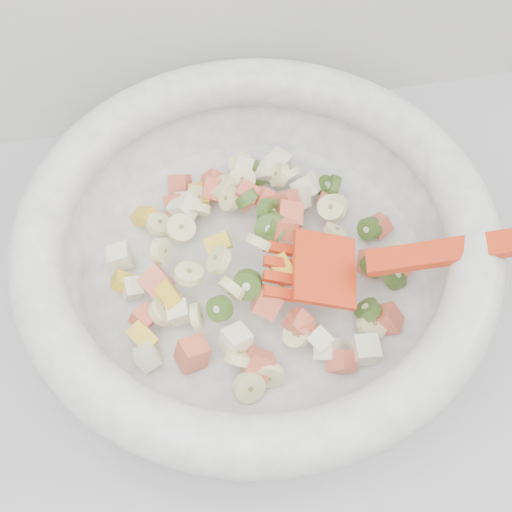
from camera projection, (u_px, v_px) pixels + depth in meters
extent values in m
cube|color=#9C9CA1|center=(382.00, 437.00, 0.99)|extent=(2.00, 0.60, 0.90)
cylinder|color=white|center=(256.00, 279.00, 0.61)|extent=(0.34, 0.34, 0.02)
torus|color=white|center=(256.00, 231.00, 0.54)|extent=(0.41, 0.41, 0.05)
cylinder|color=beige|center=(221.00, 186.00, 0.62)|extent=(0.03, 0.03, 0.03)
cylinder|color=beige|center=(219.00, 260.00, 0.55)|extent=(0.03, 0.04, 0.03)
cylinder|color=beige|center=(372.00, 324.00, 0.56)|extent=(0.04, 0.04, 0.02)
cylinder|color=beige|center=(159.00, 224.00, 0.61)|extent=(0.03, 0.03, 0.02)
cylinder|color=beige|center=(239.00, 358.00, 0.53)|extent=(0.03, 0.03, 0.03)
cylinder|color=beige|center=(335.00, 232.00, 0.60)|extent=(0.03, 0.03, 0.02)
cylinder|color=beige|center=(229.00, 199.00, 0.61)|extent=(0.02, 0.03, 0.03)
cylinder|color=beige|center=(336.00, 207.00, 0.61)|extent=(0.03, 0.03, 0.03)
cylinder|color=beige|center=(199.00, 209.00, 0.61)|extent=(0.03, 0.02, 0.03)
cylinder|color=beige|center=(279.00, 175.00, 0.64)|extent=(0.02, 0.03, 0.03)
cylinder|color=beige|center=(232.00, 289.00, 0.55)|extent=(0.03, 0.03, 0.03)
cylinder|color=beige|center=(189.00, 274.00, 0.56)|extent=(0.04, 0.04, 0.01)
cylinder|color=beige|center=(242.00, 179.00, 0.63)|extent=(0.04, 0.03, 0.02)
cylinder|color=beige|center=(241.00, 165.00, 0.66)|extent=(0.04, 0.04, 0.02)
cylinder|color=beige|center=(164.00, 311.00, 0.56)|extent=(0.03, 0.04, 0.03)
cylinder|color=beige|center=(269.00, 375.00, 0.53)|extent=(0.04, 0.02, 0.04)
cylinder|color=beige|center=(161.00, 251.00, 0.58)|extent=(0.02, 0.03, 0.03)
cylinder|color=beige|center=(258.00, 242.00, 0.55)|extent=(0.03, 0.03, 0.03)
cylinder|color=beige|center=(331.00, 208.00, 0.61)|extent=(0.04, 0.04, 0.02)
cylinder|color=beige|center=(288.00, 175.00, 0.64)|extent=(0.04, 0.03, 0.03)
cylinder|color=beige|center=(181.00, 228.00, 0.60)|extent=(0.03, 0.03, 0.02)
cylinder|color=beige|center=(249.00, 387.00, 0.53)|extent=(0.03, 0.02, 0.03)
cylinder|color=beige|center=(398.00, 256.00, 0.60)|extent=(0.04, 0.02, 0.04)
cylinder|color=beige|center=(196.00, 197.00, 0.62)|extent=(0.02, 0.03, 0.03)
cylinder|color=beige|center=(296.00, 335.00, 0.54)|extent=(0.03, 0.03, 0.02)
cylinder|color=beige|center=(197.00, 316.00, 0.54)|extent=(0.01, 0.03, 0.03)
cube|color=#E26C47|center=(387.00, 319.00, 0.56)|extent=(0.03, 0.03, 0.03)
cube|color=#E26C47|center=(213.00, 182.00, 0.64)|extent=(0.03, 0.02, 0.03)
cube|color=#E26C47|center=(265.00, 199.00, 0.62)|extent=(0.03, 0.03, 0.03)
cube|color=#E26C47|center=(212.00, 189.00, 0.63)|extent=(0.03, 0.03, 0.03)
cube|color=#E26C47|center=(180.00, 185.00, 0.65)|extent=(0.03, 0.03, 0.03)
cube|color=#E26C47|center=(372.00, 263.00, 0.59)|extent=(0.03, 0.03, 0.03)
cube|color=#E26C47|center=(398.00, 268.00, 0.59)|extent=(0.03, 0.03, 0.03)
cube|color=#E26C47|center=(178.00, 203.00, 0.62)|extent=(0.03, 0.03, 0.03)
cube|color=#E26C47|center=(259.00, 364.00, 0.53)|extent=(0.03, 0.03, 0.03)
cube|color=#E26C47|center=(245.00, 196.00, 0.61)|extent=(0.03, 0.03, 0.03)
cube|color=#E26C47|center=(286.00, 203.00, 0.61)|extent=(0.03, 0.03, 0.04)
cube|color=#E26C47|center=(314.00, 269.00, 0.56)|extent=(0.03, 0.03, 0.03)
cube|color=#E26C47|center=(143.00, 318.00, 0.56)|extent=(0.03, 0.03, 0.02)
cube|color=#E26C47|center=(267.00, 302.00, 0.54)|extent=(0.03, 0.04, 0.04)
cube|color=#E26C47|center=(156.00, 282.00, 0.57)|extent=(0.03, 0.04, 0.03)
cube|color=#E26C47|center=(341.00, 362.00, 0.53)|extent=(0.03, 0.02, 0.03)
cube|color=#E26C47|center=(289.00, 217.00, 0.58)|extent=(0.03, 0.03, 0.03)
cube|color=#E26C47|center=(380.00, 225.00, 0.61)|extent=(0.03, 0.03, 0.03)
cube|color=#E26C47|center=(300.00, 325.00, 0.54)|extent=(0.02, 0.03, 0.02)
cube|color=#E26C47|center=(192.00, 354.00, 0.54)|extent=(0.03, 0.03, 0.03)
cube|color=#E26C47|center=(298.00, 322.00, 0.54)|extent=(0.03, 0.03, 0.02)
cube|color=#E26C47|center=(329.00, 204.00, 0.63)|extent=(0.03, 0.02, 0.03)
cube|color=#E26C47|center=(282.00, 227.00, 0.57)|extent=(0.03, 0.03, 0.03)
cylinder|color=#61A236|center=(257.00, 173.00, 0.65)|extent=(0.03, 0.03, 0.03)
cylinder|color=#61A236|center=(373.00, 266.00, 0.59)|extent=(0.03, 0.03, 0.03)
cylinder|color=#61A236|center=(325.00, 187.00, 0.64)|extent=(0.03, 0.03, 0.02)
cylinder|color=#61A236|center=(333.00, 187.00, 0.63)|extent=(0.02, 0.04, 0.04)
cylinder|color=#61A236|center=(269.00, 213.00, 0.59)|extent=(0.03, 0.03, 0.03)
cylinder|color=#61A236|center=(246.00, 199.00, 0.61)|extent=(0.03, 0.03, 0.03)
cylinder|color=#61A236|center=(368.00, 310.00, 0.56)|extent=(0.03, 0.03, 0.03)
cylinder|color=#61A236|center=(272.00, 225.00, 0.57)|extent=(0.03, 0.03, 0.03)
cylinder|color=#61A236|center=(394.00, 276.00, 0.58)|extent=(0.03, 0.04, 0.03)
cylinder|color=#61A236|center=(270.00, 229.00, 0.57)|extent=(0.03, 0.03, 0.03)
cylinder|color=#61A236|center=(370.00, 229.00, 0.61)|extent=(0.03, 0.03, 0.03)
cylinder|color=#61A236|center=(220.00, 309.00, 0.54)|extent=(0.03, 0.03, 0.03)
cylinder|color=#61A236|center=(247.00, 285.00, 0.55)|extent=(0.03, 0.03, 0.03)
cube|color=beige|center=(244.00, 169.00, 0.65)|extent=(0.02, 0.02, 0.02)
cube|color=beige|center=(132.00, 289.00, 0.57)|extent=(0.02, 0.02, 0.02)
cube|color=beige|center=(236.00, 341.00, 0.54)|extent=(0.03, 0.03, 0.03)
cube|color=beige|center=(266.00, 171.00, 0.65)|extent=(0.03, 0.03, 0.03)
cube|color=beige|center=(278.00, 163.00, 0.66)|extent=(0.03, 0.03, 0.02)
cube|color=beige|center=(364.00, 350.00, 0.54)|extent=(0.03, 0.02, 0.03)
cube|color=beige|center=(180.00, 312.00, 0.55)|extent=(0.02, 0.02, 0.02)
cube|color=beige|center=(120.00, 257.00, 0.59)|extent=(0.02, 0.02, 0.02)
cube|color=beige|center=(327.00, 349.00, 0.54)|extent=(0.03, 0.03, 0.03)
cube|color=beige|center=(307.00, 186.00, 0.64)|extent=(0.04, 0.03, 0.04)
cube|color=beige|center=(184.00, 207.00, 0.61)|extent=(0.04, 0.03, 0.03)
cube|color=beige|center=(147.00, 357.00, 0.54)|extent=(0.02, 0.03, 0.03)
cube|color=beige|center=(300.00, 198.00, 0.62)|extent=(0.02, 0.03, 0.03)
cube|color=beige|center=(320.00, 337.00, 0.54)|extent=(0.03, 0.03, 0.03)
cube|color=beige|center=(333.00, 275.00, 0.57)|extent=(0.03, 0.03, 0.03)
cube|color=yellow|center=(143.00, 337.00, 0.55)|extent=(0.03, 0.03, 0.02)
cube|color=yellow|center=(170.00, 296.00, 0.55)|extent=(0.03, 0.03, 0.02)
cube|color=yellow|center=(125.00, 283.00, 0.58)|extent=(0.03, 0.02, 0.03)
cube|color=yellow|center=(199.00, 196.00, 0.63)|extent=(0.02, 0.03, 0.02)
cube|color=yellow|center=(144.00, 216.00, 0.62)|extent=(0.03, 0.03, 0.02)
cube|color=yellow|center=(218.00, 243.00, 0.57)|extent=(0.03, 0.02, 0.02)
cube|color=yellow|center=(283.00, 270.00, 0.55)|extent=(0.02, 0.03, 0.02)
cube|color=red|center=(324.00, 269.00, 0.54)|extent=(0.07, 0.08, 0.03)
cube|color=red|center=(279.00, 248.00, 0.56)|extent=(0.03, 0.02, 0.01)
cube|color=red|center=(279.00, 263.00, 0.55)|extent=(0.03, 0.02, 0.01)
cube|color=red|center=(279.00, 278.00, 0.54)|extent=(0.03, 0.02, 0.01)
cube|color=red|center=(280.00, 294.00, 0.53)|extent=(0.03, 0.02, 0.01)
cube|color=red|center=(493.00, 245.00, 0.51)|extent=(0.20, 0.06, 0.07)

